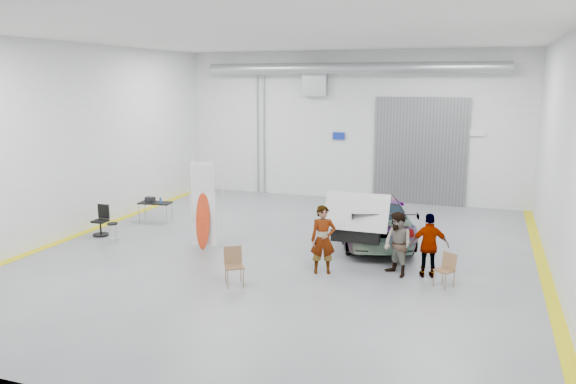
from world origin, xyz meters
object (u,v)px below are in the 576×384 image
(office_chair, at_px, (102,222))
(sedan_car, at_px, (373,216))
(folding_chair_far, at_px, (444,277))
(folding_chair_near, at_px, (235,274))
(shop_stool, at_px, (113,233))
(work_table, at_px, (154,202))
(surfboard_display, at_px, (203,212))
(person_b, at_px, (398,244))
(person_a, at_px, (323,240))
(person_c, at_px, (429,245))

(office_chair, bearing_deg, sedan_car, 15.22)
(folding_chair_far, bearing_deg, folding_chair_near, -129.08)
(shop_stool, bearing_deg, work_table, 96.49)
(surfboard_display, bearing_deg, person_b, -3.03)
(sedan_car, xyz_separation_m, surfboard_display, (-4.45, -2.60, 0.36))
(person_a, relative_size, office_chair, 1.84)
(person_b, relative_size, person_c, 1.00)
(folding_chair_far, bearing_deg, person_b, -166.48)
(person_c, distance_m, surfboard_display, 6.43)
(folding_chair_near, bearing_deg, person_b, -4.87)
(sedan_car, distance_m, work_table, 7.60)
(folding_chair_far, xyz_separation_m, shop_stool, (-9.68, 0.38, 0.07))
(folding_chair_near, bearing_deg, surfboard_display, 97.26)
(person_a, bearing_deg, person_b, -8.06)
(person_a, height_order, office_chair, person_a)
(surfboard_display, bearing_deg, folding_chair_near, -47.67)
(shop_stool, bearing_deg, person_c, 1.24)
(person_a, relative_size, shop_stool, 2.74)
(sedan_car, distance_m, person_c, 3.46)
(surfboard_display, bearing_deg, shop_stool, -169.80)
(office_chair, bearing_deg, shop_stool, -37.03)
(folding_chair_near, xyz_separation_m, office_chair, (-5.85, 2.62, 0.14))
(shop_stool, height_order, work_table, work_table)
(person_a, bearing_deg, surfboard_display, 146.52)
(sedan_car, distance_m, shop_stool, 7.91)
(office_chair, bearing_deg, person_b, -4.80)
(work_table, distance_m, office_chair, 2.16)
(person_a, xyz_separation_m, person_b, (1.82, 0.42, -0.07))
(work_table, bearing_deg, office_chair, -106.50)
(person_b, height_order, person_c, person_c)
(person_b, xyz_separation_m, surfboard_display, (-5.66, 0.42, 0.28))
(surfboard_display, bearing_deg, sedan_car, 31.43)
(shop_stool, relative_size, office_chair, 0.67)
(office_chair, bearing_deg, folding_chair_near, -25.03)
(sedan_car, bearing_deg, shop_stool, 4.44)
(folding_chair_far, bearing_deg, work_table, -164.61)
(person_b, bearing_deg, work_table, -157.76)
(person_a, distance_m, person_c, 2.64)
(sedan_car, xyz_separation_m, folding_chair_far, (2.40, -3.42, -0.49))
(surfboard_display, relative_size, folding_chair_near, 2.96)
(person_b, height_order, work_table, person_b)
(surfboard_display, xyz_separation_m, shop_stool, (-2.84, -0.45, -0.78))
(sedan_car, distance_m, office_chair, 8.55)
(folding_chair_near, bearing_deg, sedan_car, 30.84)
(person_b, relative_size, folding_chair_near, 1.78)
(office_chair, bearing_deg, work_table, 72.56)
(sedan_car, height_order, person_a, person_a)
(office_chair, bearing_deg, surfboard_display, -4.29)
(person_c, bearing_deg, office_chair, -16.77)
(folding_chair_near, height_order, shop_stool, folding_chair_near)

